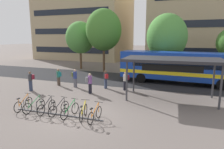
{
  "coord_description": "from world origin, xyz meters",
  "views": [
    {
      "loc": [
        5.94,
        -10.04,
        4.7
      ],
      "look_at": [
        0.47,
        4.74,
        1.71
      ],
      "focal_mm": 31.89,
      "sensor_mm": 36.0,
      "label": 1
    }
  ],
  "objects_px": {
    "parked_bicycle_orange_6": "(95,115)",
    "commuter_maroon_pack_4": "(31,80)",
    "commuter_grey_pack_3": "(90,82)",
    "parked_bicycle_green_1": "(34,106)",
    "commuter_teal_pack_1": "(59,76)",
    "commuter_maroon_pack_5": "(126,80)",
    "parked_bicycle_yellow_5": "(84,112)",
    "commuter_olive_pack_0": "(75,77)",
    "parked_bicycle_black_3": "(59,108)",
    "commuter_red_pack_2": "(106,78)",
    "parked_bicycle_black_2": "(47,107)",
    "transit_shelter": "(172,61)",
    "parked_bicycle_green_4": "(70,110)",
    "street_tree_1": "(104,30)",
    "street_tree_2": "(80,38)",
    "city_bus": "(180,66)",
    "parked_bicycle_orange_0": "(23,104)",
    "street_tree_0": "(167,37)"
  },
  "relations": [
    {
      "from": "parked_bicycle_yellow_5",
      "to": "commuter_olive_pack_0",
      "type": "distance_m",
      "value": 7.62
    },
    {
      "from": "parked_bicycle_orange_6",
      "to": "commuter_olive_pack_0",
      "type": "relative_size",
      "value": 1.01
    },
    {
      "from": "city_bus",
      "to": "street_tree_2",
      "type": "bearing_deg",
      "value": -17.71
    },
    {
      "from": "parked_bicycle_orange_0",
      "to": "transit_shelter",
      "type": "height_order",
      "value": "transit_shelter"
    },
    {
      "from": "commuter_grey_pack_3",
      "to": "parked_bicycle_orange_0",
      "type": "bearing_deg",
      "value": -149.91
    },
    {
      "from": "parked_bicycle_green_4",
      "to": "parked_bicycle_orange_6",
      "type": "distance_m",
      "value": 1.67
    },
    {
      "from": "street_tree_2",
      "to": "parked_bicycle_green_4",
      "type": "bearing_deg",
      "value": -62.99
    },
    {
      "from": "parked_bicycle_black_2",
      "to": "commuter_red_pack_2",
      "type": "bearing_deg",
      "value": -8.75
    },
    {
      "from": "commuter_red_pack_2",
      "to": "commuter_maroon_pack_4",
      "type": "relative_size",
      "value": 0.96
    },
    {
      "from": "parked_bicycle_orange_6",
      "to": "street_tree_1",
      "type": "distance_m",
      "value": 17.07
    },
    {
      "from": "parked_bicycle_orange_0",
      "to": "transit_shelter",
      "type": "distance_m",
      "value": 10.79
    },
    {
      "from": "transit_shelter",
      "to": "city_bus",
      "type": "bearing_deg",
      "value": 82.99
    },
    {
      "from": "transit_shelter",
      "to": "commuter_red_pack_2",
      "type": "height_order",
      "value": "transit_shelter"
    },
    {
      "from": "parked_bicycle_black_3",
      "to": "street_tree_1",
      "type": "relative_size",
      "value": 0.2
    },
    {
      "from": "parked_bicycle_yellow_5",
      "to": "commuter_olive_pack_0",
      "type": "xyz_separation_m",
      "value": [
        -4.28,
        6.27,
        0.6
      ]
    },
    {
      "from": "parked_bicycle_black_3",
      "to": "commuter_maroon_pack_5",
      "type": "xyz_separation_m",
      "value": [
        2.23,
        6.86,
        0.57
      ]
    },
    {
      "from": "commuter_olive_pack_0",
      "to": "commuter_red_pack_2",
      "type": "xyz_separation_m",
      "value": [
        2.9,
        0.58,
        -0.02
      ]
    },
    {
      "from": "parked_bicycle_green_1",
      "to": "parked_bicycle_black_3",
      "type": "relative_size",
      "value": 1.0
    },
    {
      "from": "street_tree_2",
      "to": "commuter_olive_pack_0",
      "type": "bearing_deg",
      "value": -63.79
    },
    {
      "from": "city_bus",
      "to": "commuter_red_pack_2",
      "type": "distance_m",
      "value": 7.72
    },
    {
      "from": "street_tree_2",
      "to": "transit_shelter",
      "type": "bearing_deg",
      "value": -38.45
    },
    {
      "from": "commuter_olive_pack_0",
      "to": "street_tree_1",
      "type": "bearing_deg",
      "value": 111.52
    },
    {
      "from": "parked_bicycle_black_2",
      "to": "parked_bicycle_orange_6",
      "type": "distance_m",
      "value": 3.36
    },
    {
      "from": "commuter_grey_pack_3",
      "to": "commuter_maroon_pack_4",
      "type": "xyz_separation_m",
      "value": [
        -5.22,
        -1.06,
        0.01
      ]
    },
    {
      "from": "parked_bicycle_orange_0",
      "to": "parked_bicycle_green_4",
      "type": "xyz_separation_m",
      "value": [
        3.48,
        0.05,
        0.0
      ]
    },
    {
      "from": "transit_shelter",
      "to": "commuter_olive_pack_0",
      "type": "distance_m",
      "value": 9.0
    },
    {
      "from": "commuter_grey_pack_3",
      "to": "street_tree_2",
      "type": "bearing_deg",
      "value": 87.45
    },
    {
      "from": "parked_bicycle_orange_6",
      "to": "commuter_grey_pack_3",
      "type": "relative_size",
      "value": 1.0
    },
    {
      "from": "commuter_red_pack_2",
      "to": "commuter_maroon_pack_4",
      "type": "distance_m",
      "value": 6.61
    },
    {
      "from": "city_bus",
      "to": "commuter_olive_pack_0",
      "type": "distance_m",
      "value": 10.48
    },
    {
      "from": "parked_bicycle_green_4",
      "to": "parked_bicycle_yellow_5",
      "type": "bearing_deg",
      "value": -81.7
    },
    {
      "from": "parked_bicycle_green_1",
      "to": "commuter_olive_pack_0",
      "type": "height_order",
      "value": "commuter_olive_pack_0"
    },
    {
      "from": "street_tree_1",
      "to": "city_bus",
      "type": "bearing_deg",
      "value": -21.07
    },
    {
      "from": "parked_bicycle_yellow_5",
      "to": "commuter_maroon_pack_4",
      "type": "height_order",
      "value": "commuter_maroon_pack_4"
    },
    {
      "from": "parked_bicycle_yellow_5",
      "to": "commuter_red_pack_2",
      "type": "distance_m",
      "value": 7.02
    },
    {
      "from": "parked_bicycle_black_2",
      "to": "commuter_teal_pack_1",
      "type": "height_order",
      "value": "commuter_teal_pack_1"
    },
    {
      "from": "parked_bicycle_orange_0",
      "to": "parked_bicycle_green_1",
      "type": "relative_size",
      "value": 1.01
    },
    {
      "from": "city_bus",
      "to": "parked_bicycle_orange_6",
      "type": "distance_m",
      "value": 12.19
    },
    {
      "from": "parked_bicycle_green_1",
      "to": "commuter_maroon_pack_5",
      "type": "bearing_deg",
      "value": -20.54
    },
    {
      "from": "parked_bicycle_black_2",
      "to": "commuter_teal_pack_1",
      "type": "bearing_deg",
      "value": 30.2
    },
    {
      "from": "transit_shelter",
      "to": "commuter_teal_pack_1",
      "type": "relative_size",
      "value": 4.39
    },
    {
      "from": "parked_bicycle_black_2",
      "to": "parked_bicycle_black_3",
      "type": "distance_m",
      "value": 0.85
    },
    {
      "from": "commuter_grey_pack_3",
      "to": "street_tree_0",
      "type": "bearing_deg",
      "value": 28.6
    },
    {
      "from": "parked_bicycle_orange_6",
      "to": "commuter_maroon_pack_4",
      "type": "distance_m",
      "value": 8.96
    },
    {
      "from": "parked_bicycle_orange_0",
      "to": "commuter_red_pack_2",
      "type": "distance_m",
      "value": 7.58
    },
    {
      "from": "parked_bicycle_green_1",
      "to": "commuter_teal_pack_1",
      "type": "height_order",
      "value": "commuter_teal_pack_1"
    },
    {
      "from": "commuter_maroon_pack_4",
      "to": "street_tree_2",
      "type": "relative_size",
      "value": 0.25
    },
    {
      "from": "parked_bicycle_black_3",
      "to": "commuter_red_pack_2",
      "type": "distance_m",
      "value": 6.85
    },
    {
      "from": "commuter_teal_pack_1",
      "to": "street_tree_1",
      "type": "height_order",
      "value": "street_tree_1"
    },
    {
      "from": "city_bus",
      "to": "commuter_teal_pack_1",
      "type": "bearing_deg",
      "value": 26.79
    }
  ]
}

